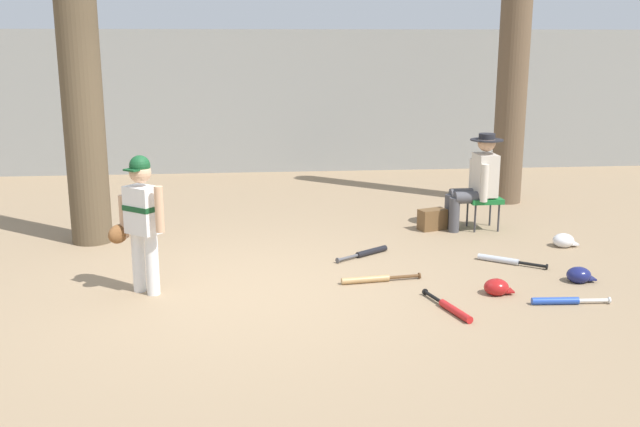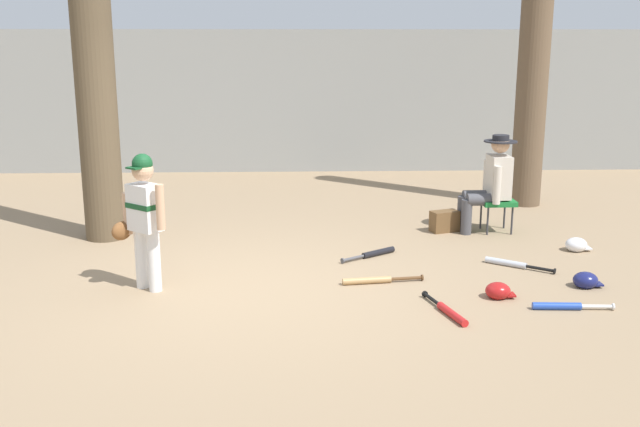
{
  "view_description": "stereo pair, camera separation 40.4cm",
  "coord_description": "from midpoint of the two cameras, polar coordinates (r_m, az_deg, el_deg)",
  "views": [
    {
      "loc": [
        0.03,
        -6.55,
        2.32
      ],
      "look_at": [
        0.66,
        -0.04,
        0.75
      ],
      "focal_mm": 40.82,
      "sensor_mm": 36.0,
      "label": 1
    },
    {
      "loc": [
        0.43,
        -6.58,
        2.32
      ],
      "look_at": [
        0.66,
        -0.04,
        0.75
      ],
      "focal_mm": 40.82,
      "sensor_mm": 36.0,
      "label": 2
    }
  ],
  "objects": [
    {
      "name": "seated_spectator",
      "position": [
        9.15,
        10.98,
        2.67
      ],
      "size": [
        0.67,
        0.53,
        1.2
      ],
      "color": "#47474C",
      "rests_on": "ground"
    },
    {
      "name": "batting_helmet_red",
      "position": [
        6.96,
        12.07,
        -5.69
      ],
      "size": [
        0.28,
        0.21,
        0.16
      ],
      "color": "#A81919",
      "rests_on": "ground"
    },
    {
      "name": "ground_plane",
      "position": [
        6.97,
        -7.17,
        -6.07
      ],
      "size": [
        60.0,
        60.0,
        0.0
      ],
      "primitive_type": "plane",
      "color": "#937A5B"
    },
    {
      "name": "folding_stool",
      "position": [
        9.23,
        11.49,
        1.0
      ],
      "size": [
        0.41,
        0.41,
        0.41
      ],
      "color": "#196B2D",
      "rests_on": "ground"
    },
    {
      "name": "tree_near_player",
      "position": [
        8.75,
        -19.99,
        15.45
      ],
      "size": [
        0.71,
        0.71,
        6.2
      ],
      "color": "brown",
      "rests_on": "ground"
    },
    {
      "name": "handbag_beside_stool",
      "position": [
        9.14,
        7.55,
        -0.48
      ],
      "size": [
        0.38,
        0.28,
        0.26
      ],
      "primitive_type": "cube",
      "rotation": [
        0.0,
        0.0,
        0.34
      ],
      "color": "brown",
      "rests_on": "ground"
    },
    {
      "name": "bat_wood_tan",
      "position": [
        7.15,
        2.45,
        -5.18
      ],
      "size": [
        0.81,
        0.17,
        0.07
      ],
      "color": "tan",
      "rests_on": "ground"
    },
    {
      "name": "batting_helmet_white",
      "position": [
        8.73,
        17.31,
        -2.05
      ],
      "size": [
        0.29,
        0.22,
        0.17
      ],
      "color": "silver",
      "rests_on": "ground"
    },
    {
      "name": "concrete_back_wall",
      "position": [
        13.11,
        -6.62,
        8.71
      ],
      "size": [
        18.0,
        0.36,
        2.49
      ],
      "primitive_type": "cube",
      "color": "gray",
      "rests_on": "ground"
    },
    {
      "name": "bat_aluminum_silver",
      "position": [
        7.93,
        12.8,
        -3.6
      ],
      "size": [
        0.63,
        0.48,
        0.07
      ],
      "color": "#B7BCC6",
      "rests_on": "ground"
    },
    {
      "name": "bat_red_barrel",
      "position": [
        6.46,
        8.52,
        -7.41
      ],
      "size": [
        0.27,
        0.75,
        0.07
      ],
      "color": "red",
      "rests_on": "ground"
    },
    {
      "name": "bat_black_composite",
      "position": [
        8.02,
        2.33,
        -3.08
      ],
      "size": [
        0.63,
        0.47,
        0.07
      ],
      "color": "black",
      "rests_on": "ground"
    },
    {
      "name": "bat_blue_youth",
      "position": [
        6.86,
        16.81,
        -6.59
      ],
      "size": [
        0.72,
        0.11,
        0.07
      ],
      "color": "#2347AD",
      "rests_on": "ground"
    },
    {
      "name": "young_ballplayer",
      "position": [
        6.91,
        -15.5,
        -0.19
      ],
      "size": [
        0.59,
        0.41,
        1.31
      ],
      "color": "white",
      "rests_on": "ground"
    },
    {
      "name": "tree_behind_spectator",
      "position": [
        10.71,
        13.91,
        12.24
      ],
      "size": [
        0.69,
        0.69,
        5.02
      ],
      "color": "brown",
      "rests_on": "ground"
    },
    {
      "name": "batting_helmet_navy",
      "position": [
        7.52,
        18.2,
        -4.63
      ],
      "size": [
        0.28,
        0.22,
        0.16
      ],
      "color": "navy",
      "rests_on": "ground"
    }
  ]
}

